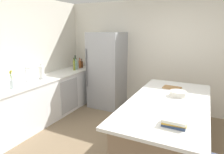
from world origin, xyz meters
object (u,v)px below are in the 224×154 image
at_px(cookbook_stack, 174,122).
at_px(paper_towel_roll, 42,73).
at_px(syrup_bottle, 82,64).
at_px(sink_faucet, 27,74).
at_px(mixing_bowl, 178,94).
at_px(olive_oil_bottle, 74,65).
at_px(cutting_board, 172,88).
at_px(flower_vase, 12,83).
at_px(vinegar_bottle, 80,64).
at_px(refrigerator, 107,70).
at_px(hot_sauce_bottle, 80,63).
at_px(gin_bottle, 76,65).
at_px(kitchen_island, 167,129).
at_px(wine_bottle, 75,63).

bearing_deg(cookbook_stack, paper_towel_roll, 162.35).
bearing_deg(syrup_bottle, paper_towel_roll, -91.80).
xyz_separation_m(sink_faucet, mixing_bowl, (2.78, 0.45, -0.12)).
relative_size(paper_towel_roll, olive_oil_bottle, 0.99).
distance_m(mixing_bowl, cutting_board, 0.42).
distance_m(paper_towel_roll, cutting_board, 2.62).
distance_m(flower_vase, olive_oil_bottle, 1.76).
bearing_deg(vinegar_bottle, refrigerator, 0.86).
bearing_deg(sink_faucet, syrup_bottle, 86.49).
xyz_separation_m(hot_sauce_bottle, cutting_board, (2.65, -0.98, -0.09)).
distance_m(gin_bottle, mixing_bowl, 2.85).
relative_size(olive_oil_bottle, mixing_bowl, 1.24).
height_order(kitchen_island, flower_vase, flower_vase).
height_order(kitchen_island, mixing_bowl, mixing_bowl).
xyz_separation_m(wine_bottle, gin_bottle, (0.09, -0.09, -0.03)).
relative_size(paper_towel_roll, cutting_board, 0.98).
distance_m(paper_towel_roll, olive_oil_bottle, 1.02).
distance_m(hot_sauce_bottle, cookbook_stack, 3.76).
relative_size(kitchen_island, mixing_bowl, 9.04).
bearing_deg(refrigerator, vinegar_bottle, -179.14).
bearing_deg(vinegar_bottle, wine_bottle, -126.65).
height_order(refrigerator, hot_sauce_bottle, refrigerator).
bearing_deg(sink_faucet, refrigerator, 60.92).
xyz_separation_m(kitchen_island, syrup_bottle, (-2.59, 1.55, 0.54)).
distance_m(flower_vase, cutting_board, 2.81).
xyz_separation_m(gin_bottle, olive_oil_bottle, (0.02, -0.11, 0.02)).
height_order(sink_faucet, vinegar_bottle, sink_faucet).
height_order(cookbook_stack, mixing_bowl, cookbook_stack).
distance_m(paper_towel_roll, syrup_bottle, 1.40).
relative_size(sink_faucet, syrup_bottle, 1.24).
relative_size(paper_towel_roll, hot_sauce_bottle, 1.32).
height_order(hot_sauce_bottle, mixing_bowl, hot_sauce_bottle).
bearing_deg(syrup_bottle, sink_faucet, -93.51).
height_order(wine_bottle, gin_bottle, wine_bottle).
bearing_deg(vinegar_bottle, kitchen_island, -29.58).
xyz_separation_m(sink_faucet, gin_bottle, (0.12, 1.45, -0.04)).
height_order(sink_faucet, hot_sauce_bottle, sink_faucet).
height_order(kitchen_island, wine_bottle, wine_bottle).
relative_size(kitchen_island, vinegar_bottle, 8.22).
xyz_separation_m(paper_towel_roll, olive_oil_bottle, (0.08, 1.02, -0.00)).
bearing_deg(paper_towel_roll, cookbook_stack, -17.65).
distance_m(kitchen_island, olive_oil_bottle, 2.87).
bearing_deg(paper_towel_roll, olive_oil_bottle, 85.78).
bearing_deg(gin_bottle, cutting_board, -13.69).
height_order(hot_sauce_bottle, olive_oil_bottle, olive_oil_bottle).
height_order(paper_towel_roll, wine_bottle, wine_bottle).
relative_size(flower_vase, olive_oil_bottle, 1.05).
height_order(flower_vase, hot_sauce_bottle, flower_vase).
distance_m(wine_bottle, cookbook_stack, 3.55).
xyz_separation_m(flower_vase, cutting_board, (2.50, 1.26, -0.10)).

